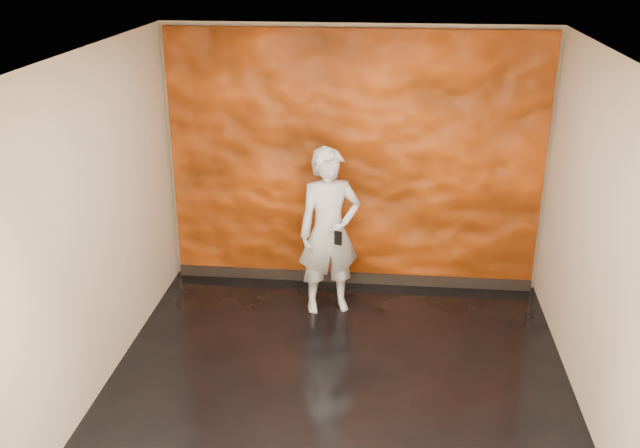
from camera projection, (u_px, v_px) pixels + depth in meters
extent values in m
cube|color=black|center=(338.00, 382.00, 6.18)|extent=(4.00, 4.00, 0.01)
cube|color=#C6B19A|center=(354.00, 160.00, 7.50)|extent=(4.00, 0.02, 2.80)
cube|color=#C6B19A|center=(312.00, 375.00, 3.81)|extent=(4.00, 0.02, 2.80)
cube|color=#C6B19A|center=(97.00, 223.00, 5.85)|extent=(0.02, 4.00, 2.80)
cube|color=#C6B19A|center=(600.00, 243.00, 5.47)|extent=(0.02, 4.00, 2.80)
cube|color=white|center=(342.00, 53.00, 5.13)|extent=(4.00, 4.00, 0.01)
cube|color=#D94C0C|center=(354.00, 163.00, 7.47)|extent=(3.90, 0.06, 2.75)
cube|color=black|center=(352.00, 277.00, 7.93)|extent=(3.90, 0.04, 0.12)
imported|color=#A0A6AF|center=(329.00, 232.00, 7.09)|extent=(0.72, 0.59, 1.71)
cube|color=black|center=(338.00, 238.00, 6.83)|extent=(0.08, 0.04, 0.14)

